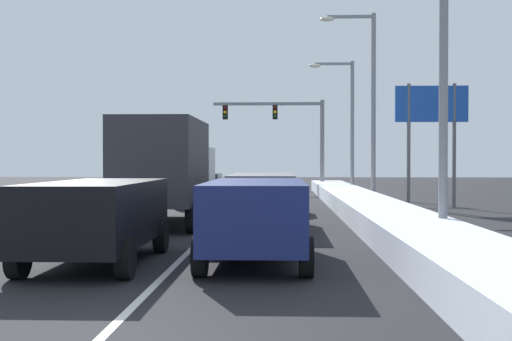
{
  "coord_description": "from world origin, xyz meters",
  "views": [
    {
      "loc": [
        2.12,
        -6.72,
        2.1
      ],
      "look_at": [
        0.9,
        24.83,
        1.61
      ],
      "focal_mm": 45.92,
      "sensor_mm": 36.0,
      "label": 1
    }
  ],
  "objects_px": {
    "suv_navy_right_lane_nearest": "(257,213)",
    "street_lamp_right_far": "(346,115)",
    "box_truck_center_lane_second": "(167,166)",
    "street_lamp_right_mid": "(366,92)",
    "roadside_sign_right": "(431,117)",
    "sedan_maroon_center_lane_third": "(202,190)",
    "traffic_light_gantry": "(288,125)",
    "street_lamp_right_near": "(430,26)",
    "suv_black_center_lane_nearest": "(98,214)",
    "sedan_green_right_lane_third": "(274,193)",
    "suv_gray_right_lane_second": "(263,195)"
  },
  "relations": [
    {
      "from": "sedan_maroon_center_lane_third",
      "to": "street_lamp_right_far",
      "type": "bearing_deg",
      "value": 51.71
    },
    {
      "from": "roadside_sign_right",
      "to": "sedan_maroon_center_lane_third",
      "type": "bearing_deg",
      "value": 178.72
    },
    {
      "from": "suv_navy_right_lane_nearest",
      "to": "street_lamp_right_far",
      "type": "bearing_deg",
      "value": 80.35
    },
    {
      "from": "suv_navy_right_lane_nearest",
      "to": "street_lamp_right_mid",
      "type": "xyz_separation_m",
      "value": [
        4.55,
        17.9,
        4.35
      ]
    },
    {
      "from": "box_truck_center_lane_second",
      "to": "sedan_maroon_center_lane_third",
      "type": "height_order",
      "value": "box_truck_center_lane_second"
    },
    {
      "from": "sedan_green_right_lane_third",
      "to": "suv_black_center_lane_nearest",
      "type": "relative_size",
      "value": 0.92
    },
    {
      "from": "traffic_light_gantry",
      "to": "street_lamp_right_mid",
      "type": "xyz_separation_m",
      "value": [
        3.6,
        -13.21,
        0.87
      ]
    },
    {
      "from": "suv_black_center_lane_nearest",
      "to": "street_lamp_right_mid",
      "type": "xyz_separation_m",
      "value": [
        7.74,
        18.24,
        4.35
      ]
    },
    {
      "from": "sedan_green_right_lane_third",
      "to": "street_lamp_right_far",
      "type": "height_order",
      "value": "street_lamp_right_far"
    },
    {
      "from": "street_lamp_right_far",
      "to": "roadside_sign_right",
      "type": "height_order",
      "value": "street_lamp_right_far"
    },
    {
      "from": "suv_navy_right_lane_nearest",
      "to": "street_lamp_right_mid",
      "type": "relative_size",
      "value": 0.54
    },
    {
      "from": "suv_gray_right_lane_second",
      "to": "street_lamp_right_near",
      "type": "xyz_separation_m",
      "value": [
        4.21,
        -4.06,
        4.37
      ]
    },
    {
      "from": "suv_navy_right_lane_nearest",
      "to": "street_lamp_right_mid",
      "type": "distance_m",
      "value": 18.98
    },
    {
      "from": "suv_black_center_lane_nearest",
      "to": "street_lamp_right_mid",
      "type": "bearing_deg",
      "value": 67.01
    },
    {
      "from": "box_truck_center_lane_second",
      "to": "roadside_sign_right",
      "type": "height_order",
      "value": "roadside_sign_right"
    },
    {
      "from": "suv_navy_right_lane_nearest",
      "to": "street_lamp_right_far",
      "type": "distance_m",
      "value": 26.1
    },
    {
      "from": "street_lamp_right_mid",
      "to": "roadside_sign_right",
      "type": "distance_m",
      "value": 3.58
    },
    {
      "from": "box_truck_center_lane_second",
      "to": "suv_navy_right_lane_nearest",
      "type": "bearing_deg",
      "value": -67.55
    },
    {
      "from": "roadside_sign_right",
      "to": "traffic_light_gantry",
      "type": "bearing_deg",
      "value": 112.11
    },
    {
      "from": "sedan_maroon_center_lane_third",
      "to": "street_lamp_right_near",
      "type": "bearing_deg",
      "value": -61.51
    },
    {
      "from": "street_lamp_right_mid",
      "to": "street_lamp_right_far",
      "type": "height_order",
      "value": "street_lamp_right_mid"
    },
    {
      "from": "box_truck_center_lane_second",
      "to": "traffic_light_gantry",
      "type": "relative_size",
      "value": 0.95
    },
    {
      "from": "street_lamp_right_mid",
      "to": "sedan_maroon_center_lane_third",
      "type": "bearing_deg",
      "value": -166.54
    },
    {
      "from": "suv_navy_right_lane_nearest",
      "to": "suv_black_center_lane_nearest",
      "type": "bearing_deg",
      "value": -174.04
    },
    {
      "from": "street_lamp_right_mid",
      "to": "roadside_sign_right",
      "type": "height_order",
      "value": "street_lamp_right_mid"
    },
    {
      "from": "sedan_green_right_lane_third",
      "to": "traffic_light_gantry",
      "type": "relative_size",
      "value": 0.6
    },
    {
      "from": "sedan_maroon_center_lane_third",
      "to": "traffic_light_gantry",
      "type": "height_order",
      "value": "traffic_light_gantry"
    },
    {
      "from": "sedan_green_right_lane_third",
      "to": "box_truck_center_lane_second",
      "type": "xyz_separation_m",
      "value": [
        -3.42,
        -5.5,
        1.14
      ]
    },
    {
      "from": "suv_gray_right_lane_second",
      "to": "sedan_maroon_center_lane_third",
      "type": "distance_m",
      "value": 9.71
    },
    {
      "from": "suv_navy_right_lane_nearest",
      "to": "street_lamp_right_near",
      "type": "bearing_deg",
      "value": 34.06
    },
    {
      "from": "suv_navy_right_lane_nearest",
      "to": "box_truck_center_lane_second",
      "type": "relative_size",
      "value": 0.68
    },
    {
      "from": "sedan_green_right_lane_third",
      "to": "sedan_maroon_center_lane_third",
      "type": "distance_m",
      "value": 4.36
    },
    {
      "from": "sedan_maroon_center_lane_third",
      "to": "traffic_light_gantry",
      "type": "bearing_deg",
      "value": 75.01
    },
    {
      "from": "box_truck_center_lane_second",
      "to": "street_lamp_right_mid",
      "type": "distance_m",
      "value": 13.25
    },
    {
      "from": "suv_black_center_lane_nearest",
      "to": "street_lamp_right_mid",
      "type": "relative_size",
      "value": 0.54
    },
    {
      "from": "suv_black_center_lane_nearest",
      "to": "roadside_sign_right",
      "type": "distance_m",
      "value": 19.44
    },
    {
      "from": "suv_gray_right_lane_second",
      "to": "street_lamp_right_far",
      "type": "xyz_separation_m",
      "value": [
        4.4,
        18.6,
        3.76
      ]
    },
    {
      "from": "sedan_maroon_center_lane_third",
      "to": "street_lamp_right_mid",
      "type": "distance_m",
      "value": 9.09
    },
    {
      "from": "sedan_green_right_lane_third",
      "to": "suv_navy_right_lane_nearest",
      "type": "bearing_deg",
      "value": -90.97
    },
    {
      "from": "traffic_light_gantry",
      "to": "street_lamp_right_mid",
      "type": "distance_m",
      "value": 13.72
    },
    {
      "from": "suv_gray_right_lane_second",
      "to": "roadside_sign_right",
      "type": "height_order",
      "value": "roadside_sign_right"
    },
    {
      "from": "box_truck_center_lane_second",
      "to": "street_lamp_right_mid",
      "type": "relative_size",
      "value": 0.79
    },
    {
      "from": "suv_navy_right_lane_nearest",
      "to": "roadside_sign_right",
      "type": "distance_m",
      "value": 17.65
    },
    {
      "from": "street_lamp_right_mid",
      "to": "street_lamp_right_far",
      "type": "relative_size",
      "value": 1.14
    },
    {
      "from": "suv_black_center_lane_nearest",
      "to": "sedan_green_right_lane_third",
      "type": "bearing_deg",
      "value": 75.88
    },
    {
      "from": "sedan_maroon_center_lane_third",
      "to": "box_truck_center_lane_second",
      "type": "bearing_deg",
      "value": -90.82
    },
    {
      "from": "roadside_sign_right",
      "to": "street_lamp_right_near",
      "type": "bearing_deg",
      "value": -103.0
    },
    {
      "from": "box_truck_center_lane_second",
      "to": "street_lamp_right_mid",
      "type": "height_order",
      "value": "street_lamp_right_mid"
    },
    {
      "from": "street_lamp_right_near",
      "to": "street_lamp_right_mid",
      "type": "bearing_deg",
      "value": 88.44
    },
    {
      "from": "suv_gray_right_lane_second",
      "to": "traffic_light_gantry",
      "type": "distance_m",
      "value": 24.53
    }
  ]
}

